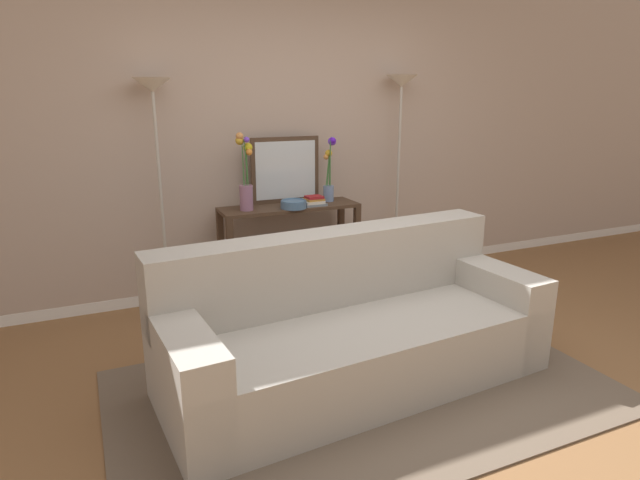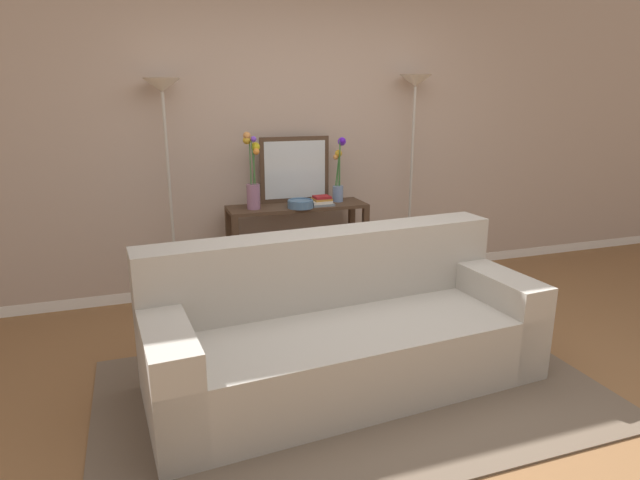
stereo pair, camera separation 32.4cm
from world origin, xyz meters
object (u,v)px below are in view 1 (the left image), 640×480
Objects in this scene: vase_tall_flowers at (246,180)px; book_stack at (314,201)px; book_row_under_console at (258,295)px; vase_short_flowers at (329,174)px; couch at (352,332)px; console_table at (290,235)px; wall_mirror at (286,170)px; fruit_bowl at (294,204)px; floor_lamp_right at (400,121)px; floor_lamp_left at (156,132)px.

vase_tall_flowers is 3.22× the size of book_stack.
vase_tall_flowers is 0.99m from book_row_under_console.
vase_tall_flowers is 0.76m from vase_short_flowers.
vase_short_flowers reaches higher than couch.
book_stack is at bearing -23.31° from console_table.
console_table is 1.93× the size of wall_mirror.
fruit_bowl is at bearing -170.91° from book_stack.
console_table is 0.63× the size of floor_lamp_right.
floor_lamp_right is 1.30m from fruit_bowl.
floor_lamp_left is 3.00× the size of wall_mirror.
book_stack is at bearing -55.10° from wall_mirror.
vase_tall_flowers is at bearing -175.87° from console_table.
floor_lamp_right reaches higher than couch.
floor_lamp_left is at bearing 118.69° from couch.
floor_lamp_left is at bearing 168.19° from fruit_bowl.
floor_lamp_left is 1.55m from book_row_under_console.
couch is 1.48m from console_table.
book_stack reaches higher than console_table.
wall_mirror is at bearing 83.36° from couch.
couch is 1.75m from vase_short_flowers.
console_table is at bearing -174.88° from floor_lamp_right.
book_stack is at bearing -5.37° from vase_tall_flowers.
vase_short_flowers is at bearing 70.00° from couch.
fruit_bowl is (-1.12, -0.21, -0.62)m from floor_lamp_right.
wall_mirror is at bearing 24.72° from book_row_under_console.
fruit_bowl is at bearing -93.64° from console_table.
fruit_bowl is at bearing -20.89° from book_row_under_console.
book_stack is (1.20, -0.18, -0.59)m from floor_lamp_left.
fruit_bowl is at bearing -11.81° from floor_lamp_left.
couch is at bearing -104.12° from book_stack.
floor_lamp_right is at bearing 50.74° from couch.
fruit_bowl reaches higher than console_table.
couch is 1.45m from fruit_bowl.
floor_lamp_right is 1.15m from wall_mirror.
wall_mirror is at bearing 177.41° from floor_lamp_right.
vase_tall_flowers is at bearing -174.73° from vase_short_flowers.
floor_lamp_left is at bearing -177.29° from wall_mirror.
fruit_bowl is at bearing -158.59° from vase_short_flowers.
console_table is 0.62m from vase_tall_flowers.
book_stack is (0.56, -0.05, -0.20)m from vase_tall_flowers.
vase_short_flowers is 1.44× the size of book_row_under_console.
console_table is 3.07× the size of book_row_under_console.
vase_short_flowers is at bearing 6.37° from console_table.
vase_short_flowers is (0.38, 0.04, 0.49)m from console_table.
fruit_bowl reaches higher than book_row_under_console.
floor_lamp_left is at bearing 171.48° from book_stack.
vase_tall_flowers is (-0.40, -0.18, -0.04)m from wall_mirror.
fruit_bowl is (1.00, -0.21, -0.59)m from floor_lamp_left.
wall_mirror is at bearing 124.90° from book_stack.
floor_lamp_right is 1.55m from vase_tall_flowers.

